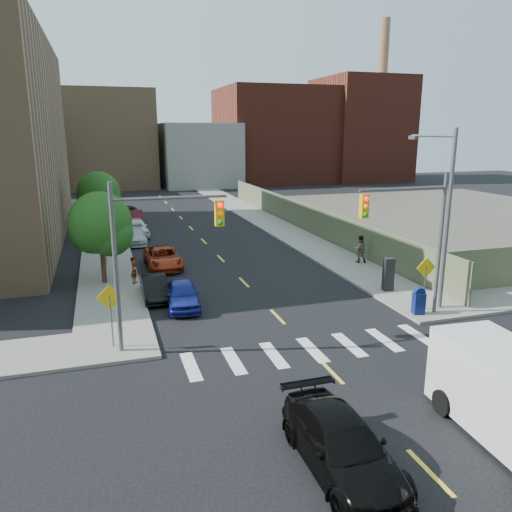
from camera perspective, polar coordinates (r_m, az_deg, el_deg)
ground at (r=18.02m, az=11.47°, el=-15.62°), size 160.00×160.00×0.00m
sidewalk_nw at (r=55.78m, az=-17.07°, el=4.46°), size 3.50×73.00×0.15m
sidewalk_ne at (r=57.92m, az=-1.52°, el=5.42°), size 3.50×73.00×0.15m
fence_north at (r=45.73m, az=5.37°, el=4.51°), size 0.12×44.00×2.50m
gravel_lot at (r=57.12m, az=21.88°, el=4.23°), size 36.00×42.00×0.06m
bg_bldg_midwest at (r=85.61m, az=-16.51°, el=12.67°), size 14.00×16.00×15.00m
bg_bldg_center at (r=85.16m, az=-6.73°, el=11.45°), size 12.00×16.00×10.00m
bg_bldg_east at (r=90.64m, az=1.94°, el=13.59°), size 18.00×18.00×16.00m
bg_bldg_fareast at (r=95.33m, az=11.76°, el=13.95°), size 14.00×16.00×18.00m
smokestack at (r=97.46m, az=14.06°, el=16.77°), size 1.80×1.80×28.00m
signal_nw at (r=20.14m, az=-11.61°, el=1.43°), size 4.59×0.30×7.00m
signal_ne at (r=24.37m, az=17.64°, el=3.24°), size 4.59×0.30×7.00m
streetlight_ne at (r=26.28m, az=20.63°, el=5.28°), size 0.25×3.70×9.00m
warn_sign_nw at (r=21.22m, az=-16.31°, el=-5.32°), size 1.06×0.06×2.83m
warn_sign_ne at (r=26.02m, az=18.81°, el=-1.93°), size 1.06×0.06×2.83m
warn_sign_midwest at (r=34.27m, az=-16.90°, el=1.98°), size 1.06×0.06×2.83m
tree_west_near at (r=30.11m, az=-17.37°, el=3.20°), size 3.66×3.64×5.52m
tree_west_far at (r=44.95m, az=-17.53°, el=6.62°), size 3.66×3.64×5.52m
parked_car_blue at (r=26.01m, az=-8.41°, el=-4.34°), size 1.93×4.11×1.36m
parked_car_black at (r=27.57m, az=-11.53°, el=-3.53°), size 1.33×3.79×1.25m
parked_car_red at (r=33.64m, az=-10.58°, el=-0.19°), size 2.28×4.85×1.34m
parked_car_silver at (r=41.39m, az=-13.74°, el=2.29°), size 1.83×4.44×1.29m
parked_car_white at (r=44.17m, az=-13.58°, el=3.21°), size 2.23×4.73×1.56m
parked_car_maroon at (r=48.68m, az=-13.74°, el=4.15°), size 1.71×4.58×1.50m
parked_car_grey at (r=52.97m, az=-14.64°, el=4.78°), size 2.61×4.93×1.32m
black_sedan at (r=14.38m, az=9.77°, el=-20.53°), size 2.07×5.02×1.45m
mailbox at (r=25.62m, az=18.11°, el=-4.92°), size 0.60×0.49×1.34m
payphone at (r=28.79m, az=14.89°, el=-2.03°), size 0.62×0.54×1.85m
pedestrian_west at (r=29.98m, az=-13.75°, el=-1.59°), size 0.58×0.68×1.57m
pedestrian_east at (r=34.48m, az=11.79°, el=0.79°), size 1.04×0.90×1.84m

